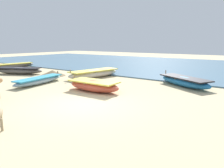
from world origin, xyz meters
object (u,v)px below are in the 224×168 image
object	(u,v)px
fishing_boat_6	(94,73)
fishing_boat_5	(15,65)
fishing_boat_3	(19,70)
fishing_boat_0	(184,81)
fishing_boat_4	(39,80)
fishing_boat_2	(94,85)

from	to	relation	value
fishing_boat_6	fishing_boat_5	bearing A→B (deg)	-79.57
fishing_boat_3	fishing_boat_0	bearing A→B (deg)	165.69
fishing_boat_5	fishing_boat_3	bearing A→B (deg)	70.69
fishing_boat_4	fishing_boat_0	bearing A→B (deg)	-68.15
fishing_boat_0	fishing_boat_4	size ratio (longest dim) A/B	0.97
fishing_boat_5	fishing_boat_6	size ratio (longest dim) A/B	0.92
fishing_boat_4	fishing_boat_6	bearing A→B (deg)	-27.18
fishing_boat_4	fishing_boat_5	distance (m)	10.52
fishing_boat_0	fishing_boat_3	world-z (taller)	fishing_boat_0
fishing_boat_2	fishing_boat_5	xyz separation A→B (m)	(-13.84, 3.50, -0.09)
fishing_boat_2	fishing_boat_3	bearing A→B (deg)	-8.97
fishing_boat_3	fishing_boat_4	bearing A→B (deg)	134.32
fishing_boat_0	fishing_boat_5	distance (m)	17.44
fishing_boat_3	fishing_boat_6	world-z (taller)	fishing_boat_6
fishing_boat_0	fishing_boat_4	bearing A→B (deg)	60.64
fishing_boat_6	fishing_boat_3	bearing A→B (deg)	-59.18
fishing_boat_6	fishing_boat_2	bearing A→B (deg)	51.01
fishing_boat_3	fishing_boat_5	bearing A→B (deg)	-53.82
fishing_boat_2	fishing_boat_3	size ratio (longest dim) A/B	0.76
fishing_boat_4	fishing_boat_6	distance (m)	4.07
fishing_boat_2	fishing_boat_6	bearing A→B (deg)	-51.81
fishing_boat_0	fishing_boat_5	size ratio (longest dim) A/B	0.91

